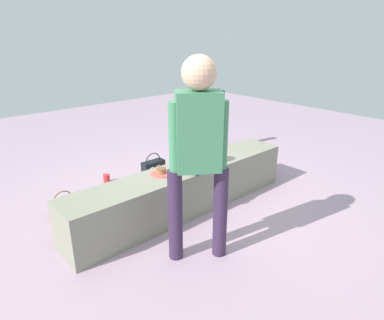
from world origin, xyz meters
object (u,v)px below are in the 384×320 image
(child_seated, at_px, (189,149))
(gift_bag, at_px, (156,179))
(adult_standing, at_px, (198,145))
(cake_box_white, at_px, (195,156))
(cake_plate, at_px, (161,172))
(party_cup_red, at_px, (107,178))
(water_bottle_near_gift, at_px, (206,167))
(handbag_brown_canvas, at_px, (64,208))
(handbag_black_leather, at_px, (153,169))

(child_seated, bearing_deg, gift_bag, 86.53)
(adult_standing, bearing_deg, cake_box_white, 48.69)
(gift_bag, bearing_deg, cake_plate, -120.35)
(party_cup_red, bearing_deg, water_bottle_near_gift, -28.67)
(child_seated, bearing_deg, handbag_brown_canvas, 144.84)
(party_cup_red, xyz_separation_m, handbag_black_leather, (0.56, -0.28, 0.07))
(child_seated, height_order, gift_bag, child_seated)
(cake_plate, relative_size, party_cup_red, 2.11)
(cake_plate, height_order, handbag_brown_canvas, cake_plate)
(adult_standing, distance_m, water_bottle_near_gift, 2.09)
(water_bottle_near_gift, distance_m, cake_box_white, 0.52)
(child_seated, height_order, handbag_black_leather, child_seated)
(handbag_black_leather, height_order, handbag_brown_canvas, handbag_black_leather)
(gift_bag, height_order, water_bottle_near_gift, gift_bag)
(child_seated, relative_size, adult_standing, 0.28)
(cake_plate, height_order, gift_bag, cake_plate)
(child_seated, height_order, cake_plate, child_seated)
(handbag_brown_canvas, bearing_deg, party_cup_red, 33.31)
(gift_bag, height_order, cake_box_white, gift_bag)
(gift_bag, relative_size, party_cup_red, 2.87)
(gift_bag, distance_m, handbag_brown_canvas, 1.14)
(adult_standing, relative_size, gift_bag, 5.60)
(child_seated, bearing_deg, cake_plate, 167.41)
(party_cup_red, distance_m, handbag_brown_canvas, 0.92)
(handbag_brown_canvas, bearing_deg, child_seated, -35.16)
(cake_plate, bearing_deg, handbag_black_leather, 59.70)
(adult_standing, distance_m, handbag_brown_canvas, 1.82)
(water_bottle_near_gift, height_order, party_cup_red, water_bottle_near_gift)
(handbag_brown_canvas, bearing_deg, gift_bag, -5.04)
(cake_plate, relative_size, water_bottle_near_gift, 1.10)
(cake_plate, bearing_deg, adult_standing, -102.98)
(party_cup_red, bearing_deg, cake_plate, -89.11)
(gift_bag, bearing_deg, child_seated, -93.47)
(water_bottle_near_gift, bearing_deg, handbag_brown_canvas, 175.68)
(adult_standing, bearing_deg, handbag_black_leather, 66.90)
(cake_box_white, bearing_deg, cake_plate, -143.40)
(child_seated, bearing_deg, party_cup_red, 104.53)
(water_bottle_near_gift, bearing_deg, cake_box_white, 65.38)
(child_seated, height_order, handbag_brown_canvas, child_seated)
(party_cup_red, distance_m, cake_box_white, 1.42)
(child_seated, relative_size, handbag_black_leather, 1.38)
(adult_standing, xyz_separation_m, party_cup_red, (0.15, 1.95, -0.98))
(handbag_black_leather, bearing_deg, adult_standing, -113.10)
(child_seated, relative_size, party_cup_red, 4.54)
(party_cup_red, distance_m, handbag_black_leather, 0.63)
(cake_plate, xyz_separation_m, water_bottle_near_gift, (1.17, 0.55, -0.42))
(handbag_black_leather, bearing_deg, cake_box_white, 7.20)
(cake_plate, distance_m, party_cup_red, 1.29)
(gift_bag, xyz_separation_m, handbag_brown_canvas, (-1.13, 0.10, -0.03))
(adult_standing, height_order, party_cup_red, adult_standing)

